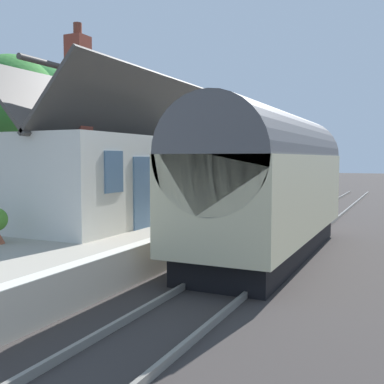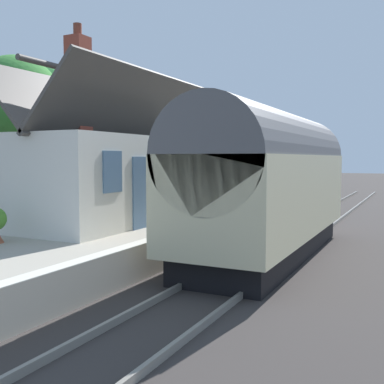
{
  "view_description": "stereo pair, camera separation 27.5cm",
  "coord_description": "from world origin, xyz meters",
  "px_view_note": "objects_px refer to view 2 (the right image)",
  "views": [
    {
      "loc": [
        -14.77,
        -4.6,
        2.91
      ],
      "look_at": [
        -1.87,
        1.5,
        1.86
      ],
      "focal_mm": 42.84,
      "sensor_mm": 36.0,
      "label": 1
    },
    {
      "loc": [
        -14.65,
        -4.85,
        2.91
      ],
      "look_at": [
        -1.87,
        1.5,
        1.86
      ],
      "focal_mm": 42.84,
      "sensor_mm": 36.0,
      "label": 2
    }
  ],
  "objects_px": {
    "train": "(270,182)",
    "planter_edge_near": "(245,192)",
    "bench_mid_platform": "(220,193)",
    "planter_corner_building": "(218,188)",
    "station_building": "(118,174)",
    "planter_bench_right": "(227,193)",
    "planter_edge_far": "(233,188)",
    "lamp_post_platform": "(275,147)",
    "planter_bench_left": "(284,187)",
    "tree_behind_building": "(17,99)",
    "tree_distant": "(46,115)",
    "planter_under_sign": "(192,194)"
  },
  "relations": [
    {
      "from": "bench_mid_platform",
      "to": "station_building",
      "type": "bearing_deg",
      "value": 172.1
    },
    {
      "from": "planter_under_sign",
      "to": "tree_behind_building",
      "type": "relative_size",
      "value": 0.12
    },
    {
      "from": "tree_behind_building",
      "to": "train",
      "type": "bearing_deg",
      "value": -99.7
    },
    {
      "from": "train",
      "to": "planter_edge_near",
      "type": "bearing_deg",
      "value": 23.73
    },
    {
      "from": "train",
      "to": "tree_behind_building",
      "type": "height_order",
      "value": "tree_behind_building"
    },
    {
      "from": "train",
      "to": "lamp_post_platform",
      "type": "relative_size",
      "value": 2.49
    },
    {
      "from": "train",
      "to": "planter_corner_building",
      "type": "bearing_deg",
      "value": 30.19
    },
    {
      "from": "planter_bench_left",
      "to": "tree_distant",
      "type": "distance_m",
      "value": 14.08
    },
    {
      "from": "station_building",
      "to": "planter_edge_near",
      "type": "relative_size",
      "value": 8.49
    },
    {
      "from": "tree_behind_building",
      "to": "planter_bench_right",
      "type": "bearing_deg",
      "value": -69.65
    },
    {
      "from": "station_building",
      "to": "planter_bench_left",
      "type": "height_order",
      "value": "station_building"
    },
    {
      "from": "planter_under_sign",
      "to": "planter_edge_near",
      "type": "height_order",
      "value": "planter_under_sign"
    },
    {
      "from": "planter_bench_left",
      "to": "lamp_post_platform",
      "type": "height_order",
      "value": "lamp_post_platform"
    },
    {
      "from": "bench_mid_platform",
      "to": "planter_under_sign",
      "type": "relative_size",
      "value": 1.6
    },
    {
      "from": "planter_corner_building",
      "to": "planter_under_sign",
      "type": "bearing_deg",
      "value": -176.21
    },
    {
      "from": "tree_behind_building",
      "to": "tree_distant",
      "type": "height_order",
      "value": "tree_distant"
    },
    {
      "from": "station_building",
      "to": "planter_edge_far",
      "type": "height_order",
      "value": "station_building"
    },
    {
      "from": "bench_mid_platform",
      "to": "planter_corner_building",
      "type": "bearing_deg",
      "value": 24.16
    },
    {
      "from": "bench_mid_platform",
      "to": "planter_corner_building",
      "type": "relative_size",
      "value": 2.17
    },
    {
      "from": "train",
      "to": "bench_mid_platform",
      "type": "xyz_separation_m",
      "value": [
        5.77,
        4.03,
        -0.89
      ]
    },
    {
      "from": "lamp_post_platform",
      "to": "station_building",
      "type": "bearing_deg",
      "value": 168.6
    },
    {
      "from": "planter_bench_left",
      "to": "train",
      "type": "bearing_deg",
      "value": -166.63
    },
    {
      "from": "planter_edge_far",
      "to": "planter_bench_left",
      "type": "xyz_separation_m",
      "value": [
        2.97,
        -2.0,
        -0.02
      ]
    },
    {
      "from": "station_building",
      "to": "planter_edge_far",
      "type": "relative_size",
      "value": 9.78
    },
    {
      "from": "station_building",
      "to": "planter_bench_right",
      "type": "distance_m",
      "value": 6.41
    },
    {
      "from": "planter_bench_right",
      "to": "planter_corner_building",
      "type": "relative_size",
      "value": 1.53
    },
    {
      "from": "train",
      "to": "planter_edge_near",
      "type": "distance_m",
      "value": 10.63
    },
    {
      "from": "train",
      "to": "station_building",
      "type": "distance_m",
      "value": 4.99
    },
    {
      "from": "train",
      "to": "planter_edge_near",
      "type": "height_order",
      "value": "train"
    },
    {
      "from": "tree_distant",
      "to": "station_building",
      "type": "bearing_deg",
      "value": -124.9
    },
    {
      "from": "tree_behind_building",
      "to": "tree_distant",
      "type": "bearing_deg",
      "value": 27.46
    },
    {
      "from": "planter_edge_near",
      "to": "lamp_post_platform",
      "type": "bearing_deg",
      "value": -78.17
    },
    {
      "from": "bench_mid_platform",
      "to": "planter_edge_far",
      "type": "distance_m",
      "value": 4.64
    },
    {
      "from": "planter_under_sign",
      "to": "tree_distant",
      "type": "height_order",
      "value": "tree_distant"
    },
    {
      "from": "planter_edge_near",
      "to": "lamp_post_platform",
      "type": "xyz_separation_m",
      "value": [
        0.31,
        -1.49,
        2.36
      ]
    },
    {
      "from": "planter_under_sign",
      "to": "planter_edge_far",
      "type": "relative_size",
      "value": 1.05
    },
    {
      "from": "planter_edge_far",
      "to": "station_building",
      "type": "bearing_deg",
      "value": -178.91
    },
    {
      "from": "station_building",
      "to": "bench_mid_platform",
      "type": "xyz_separation_m",
      "value": [
        6.48,
        -0.9,
        -1.07
      ]
    },
    {
      "from": "station_building",
      "to": "tree_distant",
      "type": "height_order",
      "value": "tree_distant"
    },
    {
      "from": "train",
      "to": "planter_bench_left",
      "type": "xyz_separation_m",
      "value": [
        13.24,
        3.15,
        -0.97
      ]
    },
    {
      "from": "planter_under_sign",
      "to": "lamp_post_platform",
      "type": "distance_m",
      "value": 5.05
    },
    {
      "from": "planter_edge_near",
      "to": "planter_bench_left",
      "type": "distance_m",
      "value": 3.72
    },
    {
      "from": "planter_edge_near",
      "to": "bench_mid_platform",
      "type": "bearing_deg",
      "value": -176.69
    },
    {
      "from": "planter_under_sign",
      "to": "planter_corner_building",
      "type": "distance_m",
      "value": 3.88
    },
    {
      "from": "planter_corner_building",
      "to": "planter_edge_near",
      "type": "distance_m",
      "value": 2.35
    },
    {
      "from": "station_building",
      "to": "bench_mid_platform",
      "type": "bearing_deg",
      "value": -7.9
    },
    {
      "from": "station_building",
      "to": "tree_behind_building",
      "type": "distance_m",
      "value": 8.71
    },
    {
      "from": "train",
      "to": "tree_distant",
      "type": "relative_size",
      "value": 1.2
    },
    {
      "from": "station_building",
      "to": "tree_distant",
      "type": "relative_size",
      "value": 1.04
    },
    {
      "from": "bench_mid_platform",
      "to": "lamp_post_platform",
      "type": "height_order",
      "value": "lamp_post_platform"
    }
  ]
}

